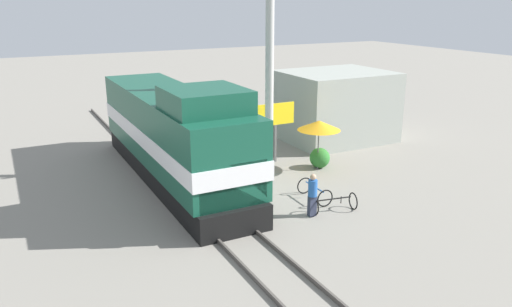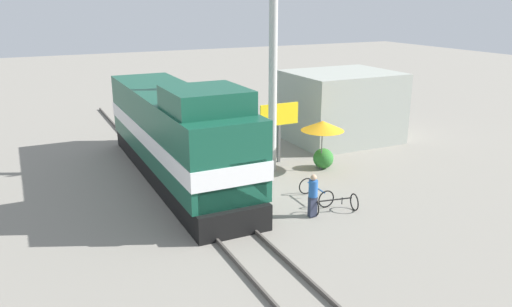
{
  "view_description": "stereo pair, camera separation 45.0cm",
  "coord_description": "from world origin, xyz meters",
  "px_view_note": "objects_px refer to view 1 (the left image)",
  "views": [
    {
      "loc": [
        -6.5,
        -18.13,
        7.72
      ],
      "look_at": [
        1.2,
        -3.32,
        2.57
      ],
      "focal_mm": 35.0,
      "sensor_mm": 36.0,
      "label": 1
    },
    {
      "loc": [
        -6.1,
        -18.33,
        7.72
      ],
      "look_at": [
        1.2,
        -3.32,
        2.57
      ],
      "focal_mm": 35.0,
      "sensor_mm": 36.0,
      "label": 2
    }
  ],
  "objects_px": {
    "utility_pole": "(270,70)",
    "person_bystander": "(313,193)",
    "locomotive": "(175,136)",
    "vendor_umbrella": "(319,125)",
    "billboard_sign": "(275,118)",
    "bicycle": "(334,203)",
    "bicycle_spare": "(314,191)"
  },
  "relations": [
    {
      "from": "utility_pole",
      "to": "person_bystander",
      "type": "relative_size",
      "value": 5.65
    },
    {
      "from": "locomotive",
      "to": "person_bystander",
      "type": "relative_size",
      "value": 8.09
    },
    {
      "from": "vendor_umbrella",
      "to": "billboard_sign",
      "type": "bearing_deg",
      "value": 120.95
    },
    {
      "from": "vendor_umbrella",
      "to": "bicycle",
      "type": "xyz_separation_m",
      "value": [
        -2.24,
        -4.42,
        -1.81
      ]
    },
    {
      "from": "bicycle_spare",
      "to": "person_bystander",
      "type": "bearing_deg",
      "value": 54.64
    },
    {
      "from": "billboard_sign",
      "to": "bicycle",
      "type": "height_order",
      "value": "billboard_sign"
    },
    {
      "from": "billboard_sign",
      "to": "bicycle_spare",
      "type": "distance_m",
      "value": 5.51
    },
    {
      "from": "bicycle",
      "to": "bicycle_spare",
      "type": "xyz_separation_m",
      "value": [
        -0.0,
        1.33,
        0.01
      ]
    },
    {
      "from": "locomotive",
      "to": "billboard_sign",
      "type": "height_order",
      "value": "locomotive"
    },
    {
      "from": "person_bystander",
      "to": "utility_pole",
      "type": "bearing_deg",
      "value": 78.34
    },
    {
      "from": "vendor_umbrella",
      "to": "bicycle_spare",
      "type": "xyz_separation_m",
      "value": [
        -2.25,
        -3.08,
        -1.8
      ]
    },
    {
      "from": "utility_pole",
      "to": "bicycle",
      "type": "bearing_deg",
      "value": -91.6
    },
    {
      "from": "utility_pole",
      "to": "person_bystander",
      "type": "xyz_separation_m",
      "value": [
        -1.1,
        -5.33,
        -3.84
      ]
    },
    {
      "from": "vendor_umbrella",
      "to": "bicycle_spare",
      "type": "distance_m",
      "value": 4.22
    },
    {
      "from": "person_bystander",
      "to": "locomotive",
      "type": "bearing_deg",
      "value": 118.87
    },
    {
      "from": "vendor_umbrella",
      "to": "locomotive",
      "type": "bearing_deg",
      "value": 166.38
    },
    {
      "from": "person_bystander",
      "to": "bicycle",
      "type": "distance_m",
      "value": 1.1
    },
    {
      "from": "utility_pole",
      "to": "bicycle_spare",
      "type": "distance_m",
      "value": 5.98
    },
    {
      "from": "locomotive",
      "to": "billboard_sign",
      "type": "xyz_separation_m",
      "value": [
        5.24,
        0.43,
        0.16
      ]
    },
    {
      "from": "vendor_umbrella",
      "to": "person_bystander",
      "type": "bearing_deg",
      "value": -126.39
    },
    {
      "from": "locomotive",
      "to": "billboard_sign",
      "type": "relative_size",
      "value": 4.53
    },
    {
      "from": "person_bystander",
      "to": "bicycle_spare",
      "type": "height_order",
      "value": "person_bystander"
    },
    {
      "from": "vendor_umbrella",
      "to": "person_bystander",
      "type": "distance_m",
      "value": 5.53
    },
    {
      "from": "person_bystander",
      "to": "billboard_sign",
      "type": "bearing_deg",
      "value": 72.48
    },
    {
      "from": "person_bystander",
      "to": "bicycle_spare",
      "type": "bearing_deg",
      "value": 52.89
    },
    {
      "from": "vendor_umbrella",
      "to": "bicycle",
      "type": "distance_m",
      "value": 5.28
    },
    {
      "from": "locomotive",
      "to": "bicycle_spare",
      "type": "height_order",
      "value": "locomotive"
    },
    {
      "from": "billboard_sign",
      "to": "bicycle_spare",
      "type": "bearing_deg",
      "value": -101.71
    },
    {
      "from": "billboard_sign",
      "to": "bicycle_spare",
      "type": "xyz_separation_m",
      "value": [
        -1.05,
        -5.08,
        -1.86
      ]
    },
    {
      "from": "locomotive",
      "to": "vendor_umbrella",
      "type": "relative_size",
      "value": 5.58
    },
    {
      "from": "bicycle",
      "to": "bicycle_spare",
      "type": "bearing_deg",
      "value": 10.03
    },
    {
      "from": "locomotive",
      "to": "bicycle",
      "type": "bearing_deg",
      "value": -54.93
    }
  ]
}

